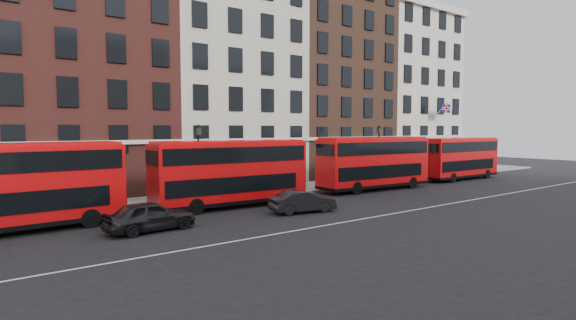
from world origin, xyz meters
TOP-DOWN VIEW (x-y plane):
  - ground at (0.00, 0.00)m, footprint 120.00×120.00m
  - pavement at (0.00, 10.50)m, footprint 80.00×5.00m
  - kerb at (0.00, 8.00)m, footprint 80.00×0.30m
  - road_centre_line at (0.00, -2.00)m, footprint 70.00×0.12m
  - building_terrace at (-0.31, 17.88)m, footprint 64.00×11.95m
  - bus_a at (-18.59, 5.92)m, footprint 10.73×3.09m
  - bus_b at (-6.16, 5.92)m, footprint 10.56×3.02m
  - bus_c at (7.62, 5.93)m, footprint 10.77×3.20m
  - bus_d at (20.36, 5.92)m, footprint 10.10×2.55m
  - car_rear at (-12.88, 2.38)m, footprint 4.65×2.16m
  - car_front at (-3.55, 1.65)m, footprint 4.33×2.23m
  - lamp_post_left at (-7.06, 8.80)m, footprint 0.44×0.44m
  - lamp_post_right at (11.39, 8.74)m, footprint 0.44×0.44m
  - traffic_light at (26.35, 8.29)m, footprint 0.25×0.45m
  - iron_railings at (0.00, 12.70)m, footprint 6.60×0.06m

SIDE VIEW (x-z plane):
  - ground at x=0.00m, z-range 0.00..0.00m
  - road_centre_line at x=0.00m, z-range 0.00..0.01m
  - pavement at x=0.00m, z-range 0.00..0.15m
  - kerb at x=0.00m, z-range 0.00..0.16m
  - iron_railings at x=0.00m, z-range 0.15..1.15m
  - car_front at x=-3.55m, z-range 0.00..1.36m
  - car_rear at x=-12.88m, z-range 0.00..1.54m
  - bus_d at x=20.36m, z-range 0.15..4.38m
  - bus_b at x=-6.16m, z-range 0.16..4.55m
  - bus_a at x=-18.59m, z-range 0.16..4.62m
  - bus_c at x=7.62m, z-range 0.16..4.63m
  - traffic_light at x=26.35m, z-range 0.81..4.08m
  - lamp_post_left at x=-7.06m, z-range 0.42..5.74m
  - lamp_post_right at x=11.39m, z-range 0.42..5.74m
  - building_terrace at x=-0.31m, z-range -0.76..21.24m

